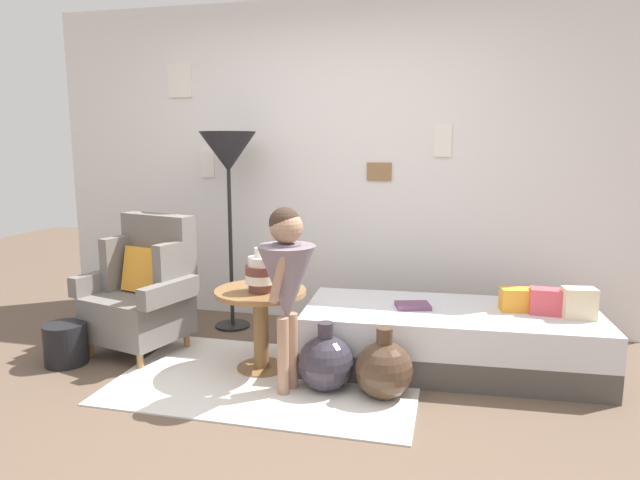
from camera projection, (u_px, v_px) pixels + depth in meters
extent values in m
plane|color=brown|center=(250.00, 428.00, 2.93)|extent=(12.00, 12.00, 0.00)
cube|color=silver|center=(331.00, 165.00, 4.58)|extent=(4.80, 0.10, 2.60)
cube|color=white|center=(180.00, 81.00, 4.71)|extent=(0.21, 0.02, 0.27)
cube|color=silver|center=(180.00, 81.00, 4.71)|extent=(0.16, 0.01, 0.21)
cube|color=white|center=(443.00, 141.00, 4.29)|extent=(0.13, 0.02, 0.24)
cube|color=gray|center=(443.00, 141.00, 4.28)|extent=(0.10, 0.01, 0.19)
cube|color=olive|center=(379.00, 172.00, 4.44)|extent=(0.20, 0.02, 0.14)
cube|color=#B7B7B3|center=(379.00, 172.00, 4.44)|extent=(0.15, 0.01, 0.11)
cube|color=white|center=(208.00, 164.00, 4.78)|extent=(0.12, 0.02, 0.23)
cube|color=#ACACA4|center=(208.00, 164.00, 4.77)|extent=(0.09, 0.01, 0.18)
cube|color=silver|center=(269.00, 379.00, 3.53)|extent=(1.88, 1.19, 0.01)
cylinder|color=#9E7042|center=(91.00, 348.00, 3.92)|extent=(0.04, 0.04, 0.12)
cylinder|color=#9E7042|center=(140.00, 360.00, 3.69)|extent=(0.04, 0.04, 0.12)
cylinder|color=#9E7042|center=(140.00, 330.00, 4.31)|extent=(0.04, 0.04, 0.12)
cylinder|color=#9E7042|center=(187.00, 340.00, 4.08)|extent=(0.04, 0.04, 0.12)
cube|color=slate|center=(138.00, 316.00, 3.96)|extent=(0.73, 0.70, 0.30)
cube|color=slate|center=(159.00, 251.00, 4.09)|extent=(0.62, 0.29, 0.55)
cube|color=slate|center=(120.00, 262.00, 4.11)|extent=(0.16, 0.32, 0.39)
cube|color=slate|center=(173.00, 270.00, 3.86)|extent=(0.16, 0.32, 0.39)
cube|color=slate|center=(102.00, 281.00, 4.07)|extent=(0.22, 0.51, 0.14)
cube|color=slate|center=(169.00, 292.00, 3.75)|extent=(0.22, 0.51, 0.14)
cube|color=orange|center=(146.00, 270.00, 3.99)|extent=(0.39, 0.25, 0.33)
cube|color=#4C4742|center=(449.00, 354.00, 3.72)|extent=(1.94, 0.90, 0.18)
cube|color=silver|center=(450.00, 325.00, 3.69)|extent=(1.94, 0.90, 0.22)
cube|color=beige|center=(579.00, 303.00, 3.46)|extent=(0.21, 0.15, 0.20)
cube|color=#D64C56|center=(547.00, 301.00, 3.55)|extent=(0.21, 0.13, 0.17)
cube|color=orange|center=(516.00, 300.00, 3.63)|extent=(0.21, 0.15, 0.15)
cylinder|color=olive|center=(262.00, 368.00, 3.70)|extent=(0.33, 0.33, 0.02)
cylinder|color=olive|center=(261.00, 331.00, 3.65)|extent=(0.10, 0.10, 0.49)
cylinder|color=olive|center=(260.00, 292.00, 3.61)|extent=(0.59, 0.59, 0.03)
cylinder|color=brown|center=(261.00, 287.00, 3.56)|extent=(0.16, 0.16, 0.06)
cylinder|color=white|center=(261.00, 279.00, 3.55)|extent=(0.20, 0.20, 0.06)
cylinder|color=brown|center=(261.00, 270.00, 3.54)|extent=(0.20, 0.20, 0.06)
cylinder|color=white|center=(261.00, 261.00, 3.53)|extent=(0.16, 0.16, 0.06)
cylinder|color=white|center=(260.00, 252.00, 3.52)|extent=(0.08, 0.08, 0.06)
cylinder|color=black|center=(233.00, 325.00, 4.56)|extent=(0.28, 0.28, 0.02)
cylinder|color=black|center=(230.00, 235.00, 4.43)|extent=(0.03, 0.03, 1.47)
cone|color=#232328|center=(228.00, 152.00, 4.32)|extent=(0.44, 0.44, 0.31)
cylinder|color=#A37A60|center=(283.00, 357.00, 3.28)|extent=(0.07, 0.07, 0.48)
cylinder|color=#A37A60|center=(292.00, 351.00, 3.37)|extent=(0.07, 0.07, 0.48)
cone|color=slate|center=(287.00, 284.00, 3.25)|extent=(0.34, 0.34, 0.45)
cylinder|color=slate|center=(287.00, 258.00, 3.22)|extent=(0.17, 0.17, 0.17)
cylinder|color=#A37A60|center=(278.00, 278.00, 3.13)|extent=(0.13, 0.08, 0.30)
cylinder|color=#A37A60|center=(300.00, 269.00, 3.33)|extent=(0.13, 0.08, 0.30)
sphere|color=#A37A60|center=(286.00, 227.00, 3.19)|extent=(0.19, 0.19, 0.19)
sphere|color=#38281E|center=(285.00, 223.00, 3.19)|extent=(0.18, 0.18, 0.18)
cube|color=#6A4060|center=(413.00, 306.00, 3.70)|extent=(0.26, 0.21, 0.03)
sphere|color=#332D38|center=(326.00, 363.00, 3.37)|extent=(0.34, 0.34, 0.34)
cylinder|color=#332D38|center=(326.00, 330.00, 3.33)|extent=(0.09, 0.09, 0.09)
sphere|color=#473323|center=(384.00, 370.00, 3.26)|extent=(0.34, 0.34, 0.34)
cylinder|color=#473323|center=(385.00, 335.00, 3.22)|extent=(0.10, 0.10, 0.09)
cylinder|color=black|center=(66.00, 344.00, 3.77)|extent=(0.28, 0.28, 0.28)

